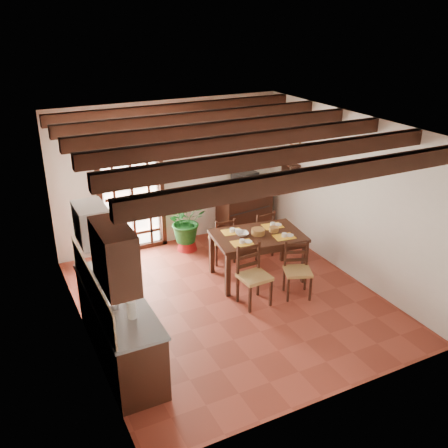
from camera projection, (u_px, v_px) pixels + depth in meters
ground_plane at (230, 299)px, 8.03m from camera, size 5.00×5.00×0.00m
room_shell at (230, 193)px, 7.31m from camera, size 4.52×5.02×2.81m
ceiling_beams at (230, 134)px, 6.96m from camera, size 4.50×4.34×0.20m
french_door at (131, 192)px, 9.24m from camera, size 1.26×0.11×2.32m
kitchen_counter at (118, 326)px, 6.55m from camera, size 0.64×2.25×1.38m
upper_cabinet at (115, 256)px, 5.38m from camera, size 0.35×0.80×0.70m
range_hood at (91, 225)px, 6.46m from camera, size 0.38×0.60×0.54m
counter_items at (113, 291)px, 6.43m from camera, size 0.50×1.43×0.25m
dining_table at (258, 240)px, 8.43m from camera, size 1.61×1.15×0.81m
chair_near_left at (254, 286)px, 7.81m from camera, size 0.47×0.45×0.97m
chair_near_right at (297, 280)px, 8.05m from camera, size 0.53×0.52×0.90m
chair_far_left at (222, 247)px, 9.15m from camera, size 0.44×0.42×0.88m
chair_far_right at (260, 241)px, 9.38m from camera, size 0.45×0.44×0.92m
table_setting at (258, 229)px, 8.35m from camera, size 1.09×0.73×0.10m
table_bowl at (242, 234)px, 8.34m from camera, size 0.26×0.26×0.05m
sideboard at (244, 211)px, 10.28m from camera, size 1.15×0.63×0.93m
crt_tv at (245, 181)px, 10.02m from camera, size 0.51×0.48×0.37m
fuse_box at (240, 147)px, 9.99m from camera, size 0.25×0.03×0.32m
plant_pot at (187, 244)px, 9.66m from camera, size 0.39×0.39×0.24m
potted_plant at (186, 222)px, 9.48m from camera, size 2.31×2.09×2.23m
wall_shelf at (290, 166)px, 9.62m from camera, size 0.20×0.42×0.20m
shelf_vase at (291, 159)px, 9.57m from camera, size 0.15×0.15×0.15m
shelf_flowers at (291, 148)px, 9.49m from camera, size 0.14×0.14×0.36m
framed_picture at (296, 138)px, 9.44m from camera, size 0.03×0.32×0.32m
pendant_lamp at (257, 160)px, 7.97m from camera, size 0.36×0.36×0.84m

